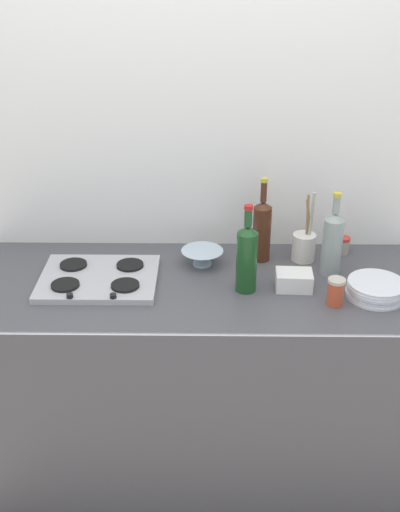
% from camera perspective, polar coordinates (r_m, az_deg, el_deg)
% --- Properties ---
extents(ground_plane, '(6.00, 6.00, 0.00)m').
position_cam_1_polar(ground_plane, '(2.97, 0.00, -17.76)').
color(ground_plane, gray).
rests_on(ground_plane, ground).
extents(counter_block, '(1.80, 0.70, 0.90)m').
position_cam_1_polar(counter_block, '(2.67, 0.00, -10.93)').
color(counter_block, '#4C4C51').
rests_on(counter_block, ground).
extents(backsplash_panel, '(1.90, 0.06, 2.41)m').
position_cam_1_polar(backsplash_panel, '(2.64, 0.10, 7.35)').
color(backsplash_panel, white).
rests_on(backsplash_panel, ground).
extents(stovetop_hob, '(0.45, 0.36, 0.04)m').
position_cam_1_polar(stovetop_hob, '(2.46, -9.14, -1.99)').
color(stovetop_hob, '#B2B2B7').
rests_on(stovetop_hob, counter_block).
extents(plate_stack, '(0.22, 0.22, 0.06)m').
position_cam_1_polar(plate_stack, '(2.41, 15.61, -2.92)').
color(plate_stack, white).
rests_on(plate_stack, counter_block).
extents(wine_bottle_leftmost, '(0.07, 0.07, 0.35)m').
position_cam_1_polar(wine_bottle_leftmost, '(2.55, 5.62, 2.43)').
color(wine_bottle_leftmost, '#472314').
rests_on(wine_bottle_leftmost, counter_block).
extents(wine_bottle_mid_left, '(0.08, 0.08, 0.34)m').
position_cam_1_polar(wine_bottle_mid_left, '(2.32, 4.25, -0.08)').
color(wine_bottle_mid_left, '#19471E').
rests_on(wine_bottle_mid_left, counter_block).
extents(wine_bottle_mid_right, '(0.08, 0.08, 0.34)m').
position_cam_1_polar(wine_bottle_mid_right, '(2.48, 11.88, 1.22)').
color(wine_bottle_mid_right, gray).
rests_on(wine_bottle_mid_right, counter_block).
extents(mixing_bowl, '(0.17, 0.17, 0.06)m').
position_cam_1_polar(mixing_bowl, '(2.54, 0.20, -0.06)').
color(mixing_bowl, silver).
rests_on(mixing_bowl, counter_block).
extents(butter_dish, '(0.14, 0.11, 0.07)m').
position_cam_1_polar(butter_dish, '(2.40, 8.48, -2.19)').
color(butter_dish, white).
rests_on(butter_dish, counter_block).
extents(utensil_crock, '(0.09, 0.09, 0.30)m').
position_cam_1_polar(utensil_crock, '(2.60, 9.39, 0.97)').
color(utensil_crock, silver).
rests_on(utensil_crock, counter_block).
extents(condiment_jar_front, '(0.05, 0.05, 0.07)m').
position_cam_1_polar(condiment_jar_front, '(2.70, 12.81, 0.97)').
color(condiment_jar_front, '#9E998C').
rests_on(condiment_jar_front, counter_block).
extents(condiment_jar_rear, '(0.06, 0.06, 0.10)m').
position_cam_1_polar(condiment_jar_rear, '(2.32, 12.16, -3.18)').
color(condiment_jar_rear, '#C64C2D').
rests_on(condiment_jar_rear, counter_block).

